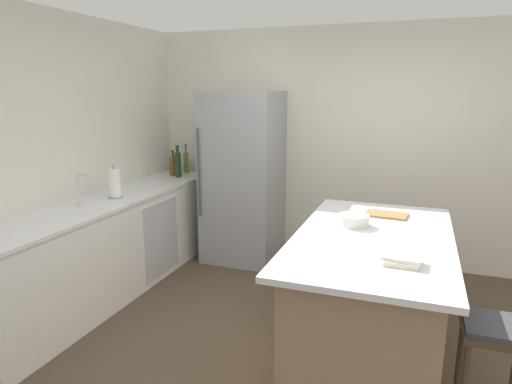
{
  "coord_description": "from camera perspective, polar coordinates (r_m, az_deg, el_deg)",
  "views": [
    {
      "loc": [
        0.6,
        -2.75,
        1.91
      ],
      "look_at": [
        -0.78,
        0.98,
        1.0
      ],
      "focal_mm": 31.17,
      "sensor_mm": 36.0,
      "label": 1
    }
  ],
  "objects": [
    {
      "name": "cutting_board",
      "position": [
        3.83,
        16.35,
        -2.79
      ],
      "size": [
        0.35,
        0.24,
        0.02
      ],
      "color": "#9E7042",
      "rests_on": "kitchen_island"
    },
    {
      "name": "wine_bottle",
      "position": [
        5.25,
        -10.0,
        3.58
      ],
      "size": [
        0.07,
        0.07,
        0.37
      ],
      "color": "#19381E",
      "rests_on": "counter_run_left"
    },
    {
      "name": "sink_faucet",
      "position": [
        4.15,
        -21.69,
        0.46
      ],
      "size": [
        0.15,
        0.05,
        0.3
      ],
      "color": "silver",
      "rests_on": "counter_run_left"
    },
    {
      "name": "wall_rear",
      "position": [
        5.08,
        13.34,
        5.63
      ],
      "size": [
        6.0,
        0.1,
        2.6
      ],
      "primitive_type": "cube",
      "color": "silver",
      "rests_on": "ground_plane"
    },
    {
      "name": "wall_left",
      "position": [
        4.15,
        -27.42,
        2.99
      ],
      "size": [
        0.1,
        6.0,
        2.6
      ],
      "primitive_type": "cube",
      "color": "silver",
      "rests_on": "ground_plane"
    },
    {
      "name": "cookbook_stack",
      "position": [
        2.81,
        18.16,
        -8.25
      ],
      "size": [
        0.24,
        0.17,
        0.05
      ],
      "color": "silver",
      "rests_on": "kitchen_island"
    },
    {
      "name": "ground_plane",
      "position": [
        3.4,
        7.04,
        -21.35
      ],
      "size": [
        7.2,
        7.2,
        0.0
      ],
      "primitive_type": "plane",
      "color": "#4C3D2D"
    },
    {
      "name": "kitchen_island",
      "position": [
        3.45,
        14.41,
        -12.48
      ],
      "size": [
        1.08,
        1.93,
        0.9
      ],
      "color": "#8E755B",
      "rests_on": "ground_plane"
    },
    {
      "name": "bar_stool",
      "position": [
        2.96,
        28.29,
        -16.65
      ],
      "size": [
        0.36,
        0.36,
        0.65
      ],
      "color": "#473828",
      "rests_on": "ground_plane"
    },
    {
      "name": "counter_run_left",
      "position": [
        4.51,
        -17.98,
        -6.48
      ],
      "size": [
        0.64,
        3.11,
        0.93
      ],
      "color": "silver",
      "rests_on": "ground_plane"
    },
    {
      "name": "paper_towel_roll",
      "position": [
        4.37,
        -17.67,
        1.02
      ],
      "size": [
        0.14,
        0.14,
        0.31
      ],
      "color": "gray",
      "rests_on": "counter_run_left"
    },
    {
      "name": "gin_bottle",
      "position": [
        5.46,
        -10.02,
        3.65
      ],
      "size": [
        0.08,
        0.08,
        0.32
      ],
      "color": "#8CB79E",
      "rests_on": "counter_run_left"
    },
    {
      "name": "olive_oil_bottle",
      "position": [
        5.52,
        -8.95,
        3.84
      ],
      "size": [
        0.06,
        0.06,
        0.35
      ],
      "color": "olive",
      "rests_on": "counter_run_left"
    },
    {
      "name": "mixing_bowl",
      "position": [
        3.48,
        12.43,
        -3.55
      ],
      "size": [
        0.23,
        0.23,
        0.09
      ],
      "color": "silver",
      "rests_on": "kitchen_island"
    },
    {
      "name": "whiskey_bottle",
      "position": [
        5.38,
        -10.59,
        3.37
      ],
      "size": [
        0.09,
        0.09,
        0.29
      ],
      "color": "brown",
      "rests_on": "counter_run_left"
    },
    {
      "name": "refrigerator",
      "position": [
        5.03,
        -1.66,
        1.91
      ],
      "size": [
        0.8,
        0.77,
        1.91
      ],
      "color": "#93969B",
      "rests_on": "ground_plane"
    }
  ]
}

